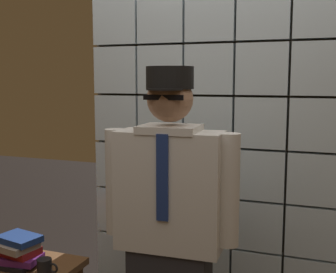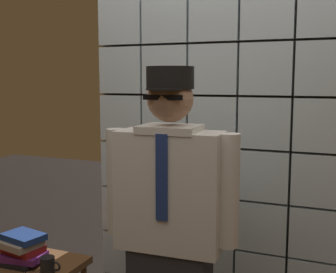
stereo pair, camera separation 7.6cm
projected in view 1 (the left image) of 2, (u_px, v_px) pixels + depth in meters
The scene contains 4 objects.
glass_block_wall at pixel (209, 171), 2.69m from camera, with size 1.57×0.10×2.19m.
standing_person at pixel (170, 234), 2.13m from camera, with size 0.68×0.29×1.70m.
book_stack at pixel (18, 251), 2.47m from camera, with size 0.27×0.22×0.18m.
coffee_mug at pixel (45, 267), 2.36m from camera, with size 0.13×0.08×0.09m.
Camera 1 is at (0.68, -1.44, 1.63)m, focal length 46.52 mm.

